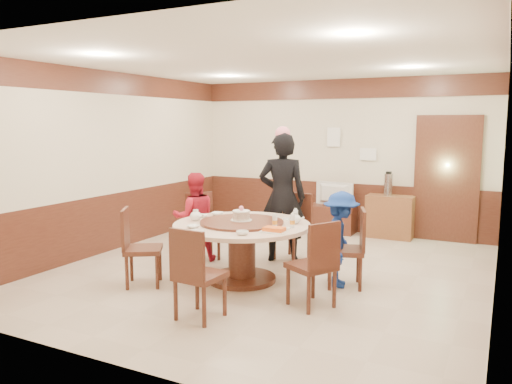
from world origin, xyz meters
The scene contains 31 objects.
room centered at (0.01, 0.01, 1.08)m, with size 6.00×6.04×2.84m.
banquet_table centered at (-0.15, -0.54, 0.53)m, with size 1.73×1.73×0.78m.
chair_0 centered at (1.10, -0.15, 0.30)m, with size 0.57×0.56×0.97m.
chair_1 centered at (0.02, 0.73, 0.30)m, with size 0.54×0.55×0.97m.
chair_2 centered at (-1.19, 0.15, 0.30)m, with size 0.62×0.62×0.97m.
chair_3 centered at (-1.19, -1.25, 0.30)m, with size 0.61×0.61×0.97m.
chair_4 centered at (0.05, -1.84, 0.30)m, with size 0.47×0.48×0.97m.
chair_5 centered at (0.97, -0.99, 0.30)m, with size 0.60×0.60×0.97m.
person_standing centered at (-0.09, 0.58, 0.94)m, with size 0.68×0.45×1.87m, color black.
person_red centered at (-1.23, 0.00, 0.65)m, with size 0.63×0.49×1.30m, color #B7182A.
person_blue centered at (1.03, -0.17, 0.59)m, with size 0.76×0.44×1.18m, color navy.
birthday_cake centered at (-0.18, -0.51, 0.84)m, with size 0.27×0.27×0.19m.
teapot_left centered at (-0.77, -0.66, 0.81)m, with size 0.17×0.15×0.13m, color white.
teapot_right centered at (0.45, -0.26, 0.81)m, with size 0.17×0.15×0.13m, color white.
bowl_0 centered at (-0.72, -0.20, 0.77)m, with size 0.17×0.17×0.04m, color white.
bowl_1 centered at (0.16, -1.11, 0.77)m, with size 0.14×0.14×0.04m, color white.
bowl_2 centered at (-0.54, -1.06, 0.77)m, with size 0.15×0.15×0.04m, color white.
bowl_3 centered at (0.52, -0.72, 0.77)m, with size 0.13×0.13×0.04m, color white.
bowl_4 centered at (-0.83, -0.41, 0.77)m, with size 0.15×0.15×0.04m, color white.
saucer_near centered at (-0.40, -1.19, 0.76)m, with size 0.18×0.18×0.01m, color white.
saucer_far centered at (0.30, -0.04, 0.76)m, with size 0.18×0.18×0.01m, color white.
shrimp_platter centered at (0.44, -0.84, 0.78)m, with size 0.30×0.20×0.06m.
bottle_0 centered at (0.34, -0.61, 0.83)m, with size 0.06×0.06×0.16m, color silver.
bottle_1 centered at (0.52, -0.51, 0.83)m, with size 0.06×0.06×0.16m, color silver.
bottle_2 centered at (0.43, -0.17, 0.83)m, with size 0.06×0.06×0.16m, color silver.
tv_stand centered at (-0.03, 2.75, 0.25)m, with size 0.85×0.45×0.50m, color #482116.
television centered at (-0.03, 2.75, 0.72)m, with size 0.75×0.10×0.43m, color gray.
side_cabinet centered at (1.01, 2.78, 0.38)m, with size 0.80×0.40×0.75m, color brown.
thermos centered at (0.97, 2.78, 0.94)m, with size 0.15×0.15×0.38m, color silver.
notice_left centered at (-0.10, 2.96, 1.75)m, with size 0.25×0.00×0.35m, color white.
notice_right centered at (0.55, 2.96, 1.45)m, with size 0.30×0.00×0.22m, color white.
Camera 1 is at (2.79, -5.98, 2.00)m, focal length 35.00 mm.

